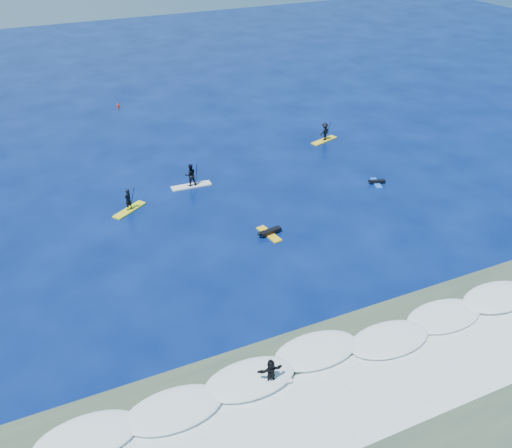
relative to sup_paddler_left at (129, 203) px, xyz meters
name	(u,v)px	position (x,y,z in m)	size (l,w,h in m)	color
ground	(284,249)	(8.14, -9.62, -0.65)	(160.00, 160.00, 0.00)	#031143
shallow_water	(416,394)	(8.14, -23.62, -0.64)	(90.00, 13.00, 0.01)	#344839
breaking_wave	(369,342)	(8.14, -19.62, -0.65)	(40.00, 6.00, 0.30)	white
whitewater	(403,380)	(8.14, -22.62, -0.65)	(34.00, 5.00, 0.02)	silver
sup_paddler_left	(129,203)	(0.00, 0.00, 0.00)	(2.87, 2.25, 2.07)	yellow
sup_paddler_center	(191,177)	(5.56, 1.80, 0.21)	(3.29, 1.00, 2.28)	silver
sup_paddler_right	(325,133)	(20.29, 5.44, 0.16)	(3.02, 1.60, 2.06)	yellow
prone_paddler_near	(269,233)	(8.06, -7.56, -0.48)	(1.89, 2.43, 0.49)	yellow
prone_paddler_far	(376,182)	(19.54, -4.16, -0.52)	(1.45, 1.91, 0.39)	blue
wave_surfer	(271,373)	(1.96, -20.17, 0.21)	(2.15, 0.75, 1.53)	white
marker_buoy	(118,106)	(4.52, 22.90, -0.37)	(0.27, 0.27, 0.64)	red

